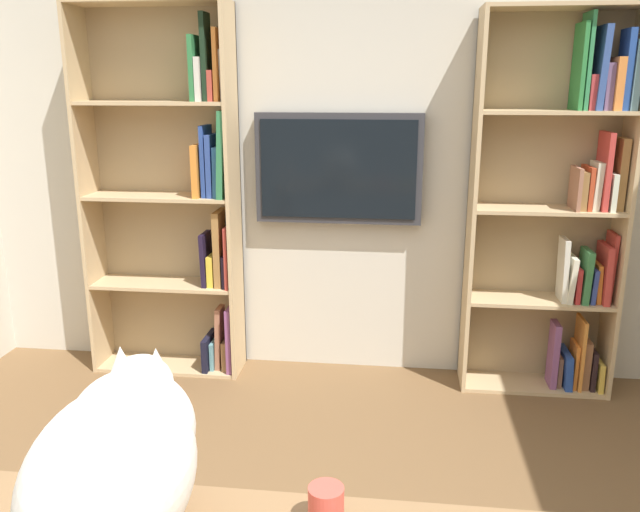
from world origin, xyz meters
name	(u,v)px	position (x,y,z in m)	size (l,w,h in m)	color
wall_back	(350,145)	(0.00, -2.23, 1.35)	(4.52, 0.06, 2.70)	beige
bookshelf_left	(564,210)	(-1.17, -2.06, 1.03)	(0.81, 0.28, 2.07)	tan
bookshelf_right	(180,199)	(0.97, -2.07, 1.04)	(0.88, 0.28, 2.12)	tan
wall_mounted_tv	(338,169)	(0.06, -2.15, 1.22)	(0.95, 0.07, 0.62)	#333338
cat	(119,459)	(0.28, 0.36, 0.93)	(0.32, 0.62, 0.39)	white
coffee_mug	(326,507)	(-0.14, 0.27, 0.79)	(0.08, 0.08, 0.10)	#D84C3F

